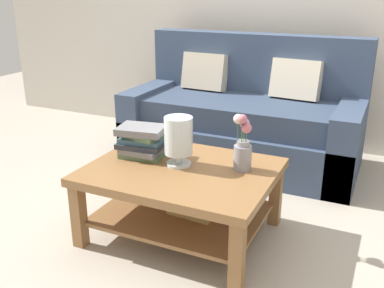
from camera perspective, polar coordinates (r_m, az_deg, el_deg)
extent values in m
plane|color=#ADA393|center=(3.06, 2.07, -8.46)|extent=(10.00, 10.00, 0.00)
cube|color=#384760|center=(3.80, 6.31, 0.20)|extent=(1.92, 0.90, 0.36)
cube|color=#324057|center=(3.69, 6.32, 4.15)|extent=(1.68, 0.74, 0.20)
cube|color=#384760|center=(3.99, 8.26, 8.94)|extent=(1.92, 0.20, 0.70)
cube|color=#384760|center=(4.10, -5.07, 3.48)|extent=(0.20, 0.90, 0.60)
cube|color=#384760|center=(3.60, 19.42, 0.05)|extent=(0.20, 0.90, 0.60)
cube|color=beige|center=(4.00, 1.67, 9.31)|extent=(0.41, 0.21, 0.34)
cube|color=beige|center=(3.76, 13.27, 8.11)|extent=(0.42, 0.22, 0.34)
cube|color=olive|center=(2.60, -1.39, -3.61)|extent=(1.08, 0.84, 0.05)
cube|color=olive|center=(2.67, -14.41, -8.93)|extent=(0.07, 0.07, 0.39)
cube|color=olive|center=(2.25, 5.84, -14.22)|extent=(0.07, 0.07, 0.39)
cube|color=olive|center=(3.20, -6.26, -3.39)|extent=(0.07, 0.07, 0.39)
cube|color=olive|center=(2.86, 10.74, -6.58)|extent=(0.07, 0.07, 0.39)
cube|color=olive|center=(2.72, -1.35, -8.93)|extent=(0.96, 0.72, 0.02)
cube|color=tan|center=(2.70, 0.33, -8.51)|extent=(0.29, 0.22, 0.03)
cube|color=#51704C|center=(2.78, -6.29, -1.27)|extent=(0.28, 0.22, 0.03)
cube|color=slate|center=(2.77, -6.28, -0.67)|extent=(0.25, 0.22, 0.03)
cube|color=#2D333D|center=(2.75, -6.57, -0.08)|extent=(0.30, 0.22, 0.03)
cube|color=#3D6075|center=(2.74, -6.53, 0.51)|extent=(0.28, 0.18, 0.03)
cube|color=#51704C|center=(2.73, -6.46, 1.08)|extent=(0.25, 0.18, 0.03)
cube|color=slate|center=(2.73, -6.54, 1.82)|extent=(0.31, 0.25, 0.04)
cylinder|color=silver|center=(2.63, -1.72, -2.55)|extent=(0.15, 0.15, 0.02)
cylinder|color=silver|center=(2.62, -1.73, -1.81)|extent=(0.04, 0.04, 0.06)
cylinder|color=silver|center=(2.57, -1.76, 1.10)|extent=(0.17, 0.17, 0.22)
sphere|color=#3D6075|center=(2.60, -2.24, 0.08)|extent=(0.06, 0.06, 0.06)
sphere|color=#51704C|center=(2.59, -1.12, 0.01)|extent=(0.06, 0.06, 0.06)
cylinder|color=gray|center=(2.56, 6.54, -1.77)|extent=(0.10, 0.10, 0.15)
cylinder|color=gray|center=(2.53, 6.62, 0.09)|extent=(0.07, 0.07, 0.03)
cylinder|color=#426638|center=(2.51, 7.00, 1.00)|extent=(0.01, 0.01, 0.06)
sphere|color=#C66B7A|center=(2.49, 7.05, 2.06)|extent=(0.06, 0.06, 0.06)
cylinder|color=#426638|center=(2.53, 6.74, 1.41)|extent=(0.01, 0.01, 0.08)
sphere|color=#B28CB7|center=(2.51, 6.79, 2.67)|extent=(0.06, 0.06, 0.06)
cylinder|color=#426638|center=(2.51, 5.94, 1.65)|extent=(0.01, 0.01, 0.11)
sphere|color=silver|center=(2.49, 6.00, 3.24)|extent=(0.06, 0.06, 0.06)
cylinder|color=#426638|center=(2.49, 6.48, 1.58)|extent=(0.01, 0.01, 0.12)
sphere|color=#C66B7A|center=(2.47, 6.55, 3.24)|extent=(0.05, 0.05, 0.05)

